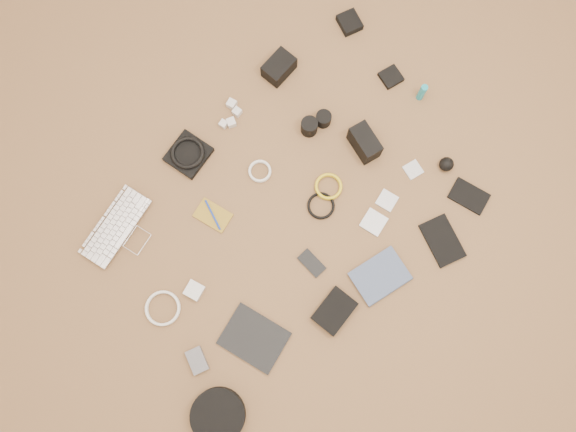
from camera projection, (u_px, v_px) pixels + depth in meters
room_shell at (290, 60)px, 0.90m from camera, size 4.04×4.04×2.58m
laptop at (126, 233)px, 2.10m from camera, size 0.36×0.30×0.02m
headphone_pouch at (188, 154)px, 2.16m from camera, size 0.18×0.18×0.03m
headphones at (188, 153)px, 2.14m from camera, size 0.17×0.17×0.02m
charger_a at (223, 124)px, 2.19m from camera, size 0.04×0.04×0.03m
charger_b at (237, 112)px, 2.20m from camera, size 0.04×0.04×0.03m
charger_c at (232, 104)px, 2.20m from camera, size 0.04×0.04×0.03m
charger_d at (231, 123)px, 2.19m from camera, size 0.04×0.04×0.03m
dslr_camera at (279, 67)px, 2.21m from camera, size 0.14×0.11×0.07m
lens_pouch at (350, 22)px, 2.28m from camera, size 0.10×0.11×0.03m
notebook_olive at (213, 215)px, 2.12m from camera, size 0.12×0.15×0.01m
pen_blue at (213, 215)px, 2.12m from camera, size 0.03×0.13×0.01m
cable_white_a at (260, 172)px, 2.16m from camera, size 0.10×0.10×0.01m
lens_a at (309, 127)px, 2.16m from camera, size 0.07×0.07×0.07m
lens_b at (323, 119)px, 2.18m from camera, size 0.06×0.06×0.06m
card_reader at (391, 77)px, 2.23m from camera, size 0.09×0.09×0.02m
power_brick at (194, 290)px, 2.06m from camera, size 0.08×0.08×0.03m
cable_white_b at (163, 308)px, 2.05m from camera, size 0.17×0.17×0.01m
cable_black at (321, 206)px, 2.13m from camera, size 0.13×0.13×0.01m
cable_yellow at (328, 187)px, 2.14m from camera, size 0.12×0.12×0.01m
flash at (365, 143)px, 2.13m from camera, size 0.09×0.14×0.10m
lens_cleaner at (422, 92)px, 2.18m from camera, size 0.03×0.03×0.09m
battery_charger at (197, 361)px, 2.01m from camera, size 0.08×0.10×0.02m
tablet at (254, 338)px, 2.03m from camera, size 0.24×0.27×0.01m
phone at (312, 263)px, 2.09m from camera, size 0.06×0.11×0.01m
filter_case_left at (374, 222)px, 2.12m from camera, size 0.10×0.10×0.01m
filter_case_mid at (387, 200)px, 2.14m from camera, size 0.09×0.09×0.01m
filter_case_right at (413, 170)px, 2.16m from camera, size 0.07×0.07×0.01m
air_blower at (446, 164)px, 2.14m from camera, size 0.06×0.06×0.06m
headphone_case at (218, 416)px, 1.96m from camera, size 0.22×0.22×0.05m
drive_case at (334, 311)px, 2.04m from camera, size 0.17×0.14×0.04m
paperback at (391, 293)px, 2.06m from camera, size 0.21×0.17×0.02m
notebook_black_a at (442, 241)px, 2.10m from camera, size 0.15×0.20×0.01m
notebook_black_b at (469, 196)px, 2.14m from camera, size 0.13×0.16×0.01m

